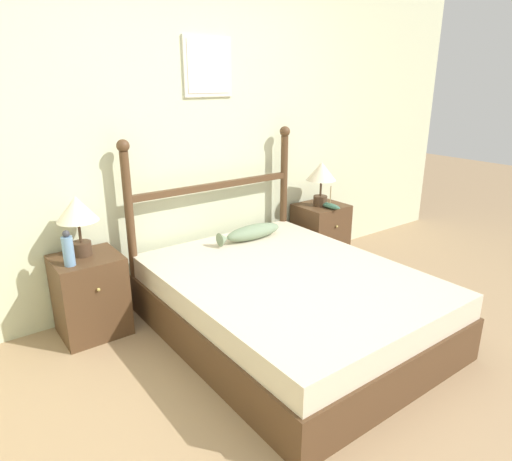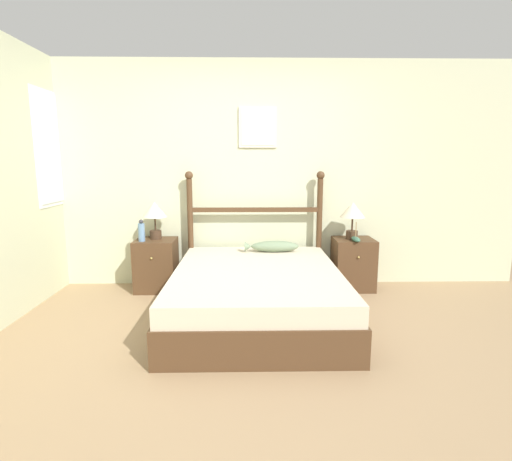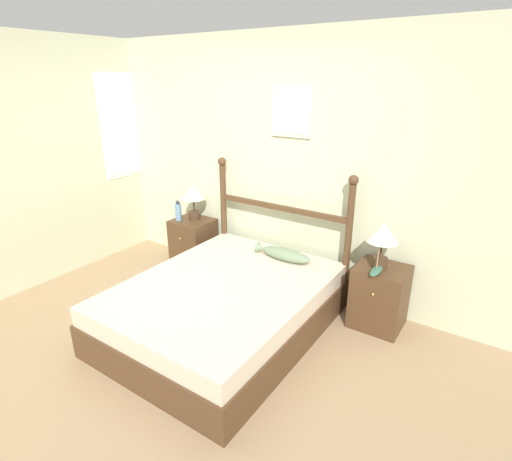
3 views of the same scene
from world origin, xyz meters
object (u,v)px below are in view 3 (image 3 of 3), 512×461
at_px(nightstand_left, 194,243).
at_px(model_boat, 376,270).
at_px(table_lamp_right, 383,236).
at_px(table_lamp_left, 193,194).
at_px(bottle, 178,211).
at_px(bed, 224,307).
at_px(nightstand_right, 379,297).
at_px(fish_pillow, 283,254).

bearing_deg(nightstand_left, model_boat, -3.35).
bearing_deg(table_lamp_right, table_lamp_left, 178.50).
xyz_separation_m(nightstand_left, bottle, (-0.12, -0.09, 0.40)).
bearing_deg(bed, model_boat, 32.89).
bearing_deg(nightstand_right, bed, -143.06).
height_order(table_lamp_left, fish_pillow, table_lamp_left).
xyz_separation_m(table_lamp_left, bottle, (-0.12, -0.14, -0.19)).
relative_size(nightstand_left, model_boat, 2.35).
distance_m(nightstand_right, table_lamp_right, 0.59).
distance_m(nightstand_left, nightstand_right, 2.22).
height_order(nightstand_left, bottle, bottle).
distance_m(bed, bottle, 1.51).
height_order(nightstand_right, fish_pillow, fish_pillow).
bearing_deg(fish_pillow, nightstand_right, 7.85).
relative_size(table_lamp_left, fish_pillow, 0.70).
distance_m(nightstand_left, fish_pillow, 1.33).
height_order(bed, fish_pillow, fish_pillow).
xyz_separation_m(nightstand_left, fish_pillow, (1.30, -0.13, 0.23)).
relative_size(nightstand_right, fish_pillow, 0.98).
bearing_deg(table_lamp_left, table_lamp_right, -1.50).
xyz_separation_m(table_lamp_right, model_boat, (0.01, -0.12, -0.27)).
xyz_separation_m(table_lamp_left, model_boat, (2.21, -0.17, -0.27)).
relative_size(nightstand_left, table_lamp_right, 1.39).
relative_size(table_lamp_left, model_boat, 1.69).
relative_size(bottle, model_boat, 0.98).
relative_size(bed, nightstand_right, 3.41).
bearing_deg(bottle, table_lamp_left, 48.72).
height_order(model_boat, fish_pillow, model_boat).
bearing_deg(nightstand_right, table_lamp_right, -159.93).
xyz_separation_m(nightstand_right, table_lamp_right, (-0.03, -0.01, 0.59)).
bearing_deg(bed, nightstand_right, 36.94).
bearing_deg(nightstand_right, nightstand_left, 180.00).
bearing_deg(bed, table_lamp_left, 141.68).
distance_m(nightstand_left, bottle, 0.43).
height_order(table_lamp_right, model_boat, table_lamp_right).
relative_size(bed, table_lamp_right, 4.75).
height_order(bed, nightstand_right, nightstand_right).
height_order(bed, table_lamp_left, table_lamp_left).
bearing_deg(table_lamp_left, fish_pillow, -7.57).
xyz_separation_m(table_lamp_left, table_lamp_right, (2.20, -0.06, 0.00)).
relative_size(nightstand_left, bottle, 2.41).
bearing_deg(table_lamp_right, bed, -142.65).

